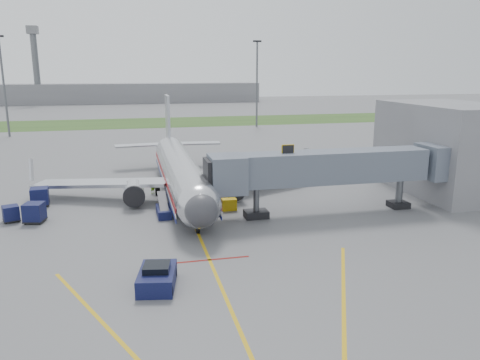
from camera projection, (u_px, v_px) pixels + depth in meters
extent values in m
plane|color=#565659|center=(201.00, 241.00, 38.28)|extent=(400.00, 400.00, 0.00)
cube|color=#2D4C1E|center=(151.00, 123.00, 123.55)|extent=(300.00, 25.00, 0.01)
cube|color=gold|center=(205.00, 250.00, 36.39)|extent=(0.25, 50.00, 0.01)
cube|color=maroon|center=(209.00, 260.00, 34.49)|extent=(6.00, 0.25, 0.01)
cube|color=gold|center=(125.00, 347.00, 23.69)|extent=(9.52, 20.04, 0.01)
cube|color=gold|center=(344.00, 319.00, 26.35)|extent=(9.52, 20.04, 0.01)
cylinder|color=silver|center=(181.00, 171.00, 51.87)|extent=(3.80, 28.00, 3.80)
sphere|color=silver|center=(199.00, 206.00, 38.61)|extent=(3.80, 3.80, 3.80)
sphere|color=#38383D|center=(201.00, 211.00, 37.38)|extent=(2.74, 2.74, 2.74)
cube|color=black|center=(200.00, 201.00, 38.10)|extent=(2.20, 1.20, 0.55)
cone|color=silver|center=(168.00, 148.00, 67.50)|extent=(3.80, 5.00, 3.80)
cube|color=#B7BAC1|center=(168.00, 120.00, 66.11)|extent=(0.35, 4.20, 7.00)
cube|color=#B7BAC1|center=(102.00, 183.00, 50.19)|extent=(15.10, 8.59, 1.13)
cube|color=#B7BAC1|center=(255.00, 175.00, 53.97)|extent=(15.10, 8.59, 1.13)
cylinder|color=silver|center=(134.00, 192.00, 48.19)|extent=(2.10, 3.60, 2.10)
cylinder|color=silver|center=(232.00, 187.00, 50.49)|extent=(2.10, 3.60, 2.10)
cube|color=maroon|center=(198.00, 173.00, 52.38)|extent=(0.05, 28.00, 0.45)
cube|color=navy|center=(198.00, 181.00, 52.59)|extent=(0.05, 28.00, 0.35)
cylinder|color=black|center=(198.00, 230.00, 40.11)|extent=(0.28, 0.70, 0.70)
cylinder|color=black|center=(158.00, 191.00, 52.29)|extent=(0.50, 1.00, 1.00)
cylinder|color=black|center=(204.00, 188.00, 53.44)|extent=(0.50, 1.00, 1.00)
cube|color=slate|center=(327.00, 167.00, 44.84)|extent=(20.00, 3.00, 3.00)
cube|color=slate|center=(227.00, 174.00, 42.72)|extent=(3.20, 3.60, 3.40)
cube|color=black|center=(214.00, 175.00, 42.45)|extent=(1.60, 3.00, 2.80)
cube|color=gold|center=(288.00, 150.00, 43.54)|extent=(1.20, 0.15, 1.00)
cylinder|color=#595B60|center=(256.00, 202.00, 43.99)|extent=(0.56, 0.56, 3.10)
cube|color=black|center=(256.00, 214.00, 44.27)|extent=(2.20, 1.60, 0.70)
cylinder|color=#595B60|center=(399.00, 193.00, 47.32)|extent=(0.70, 0.70, 3.10)
cube|color=black|center=(398.00, 204.00, 47.61)|extent=(1.80, 1.80, 0.60)
cube|color=slate|center=(437.00, 161.00, 47.51)|extent=(3.00, 4.00, 3.40)
cube|color=slate|center=(448.00, 148.00, 53.26)|extent=(10.00, 16.00, 10.00)
cylinder|color=#595B60|center=(4.00, 88.00, 95.64)|extent=(0.44, 0.44, 20.00)
cylinder|color=#595B60|center=(257.00, 85.00, 112.58)|extent=(0.44, 0.44, 20.00)
cube|color=black|center=(257.00, 41.00, 110.23)|extent=(2.00, 0.40, 0.40)
cube|color=slate|center=(117.00, 93.00, 196.21)|extent=(120.00, 14.00, 8.00)
cylinder|color=#595B60|center=(36.00, 69.00, 182.51)|extent=(2.40, 2.40, 28.00)
cube|color=slate|center=(32.00, 30.00, 179.17)|extent=(4.00, 4.00, 3.00)
cube|color=black|center=(157.00, 278.00, 30.15)|extent=(2.88, 4.04, 1.13)
cube|color=black|center=(157.00, 268.00, 29.99)|extent=(1.91, 1.91, 0.51)
cylinder|color=black|center=(140.00, 290.00, 28.85)|extent=(0.37, 0.85, 0.82)
cylinder|color=black|center=(170.00, 290.00, 28.94)|extent=(0.37, 0.85, 0.82)
cylinder|color=black|center=(146.00, 272.00, 31.44)|extent=(0.37, 0.85, 0.82)
cylinder|color=black|center=(173.00, 272.00, 31.53)|extent=(0.37, 0.85, 0.82)
cube|color=black|center=(40.00, 196.00, 47.93)|extent=(1.86, 1.86, 1.71)
cube|color=black|center=(40.00, 204.00, 48.12)|extent=(1.92, 1.92, 0.13)
cylinder|color=black|center=(33.00, 207.00, 47.32)|extent=(0.27, 0.33, 0.31)
cylinder|color=black|center=(47.00, 206.00, 47.73)|extent=(0.27, 0.33, 0.31)
cylinder|color=black|center=(34.00, 203.00, 48.54)|extent=(0.27, 0.33, 0.31)
cylinder|color=black|center=(48.00, 202.00, 48.95)|extent=(0.27, 0.33, 0.31)
cube|color=black|center=(11.00, 213.00, 43.03)|extent=(1.73, 1.73, 1.35)
cube|color=black|center=(12.00, 220.00, 43.18)|extent=(1.79, 1.79, 0.10)
cylinder|color=black|center=(6.00, 223.00, 42.49)|extent=(0.26, 0.29, 0.24)
cylinder|color=black|center=(19.00, 221.00, 43.05)|extent=(0.26, 0.29, 0.24)
cylinder|color=black|center=(5.00, 220.00, 43.33)|extent=(0.26, 0.29, 0.24)
cylinder|color=black|center=(17.00, 218.00, 43.89)|extent=(0.26, 0.29, 0.24)
cube|color=black|center=(34.00, 212.00, 42.77)|extent=(1.95, 1.95, 1.64)
cube|color=black|center=(35.00, 220.00, 42.96)|extent=(2.02, 2.02, 0.13)
cylinder|color=black|center=(25.00, 223.00, 42.34)|extent=(0.29, 0.34, 0.30)
cylinder|color=black|center=(39.00, 223.00, 42.36)|extent=(0.29, 0.34, 0.30)
cylinder|color=black|center=(31.00, 219.00, 43.58)|extent=(0.29, 0.34, 0.30)
cylinder|color=black|center=(45.00, 219.00, 43.60)|extent=(0.29, 0.34, 0.30)
cube|color=black|center=(164.00, 212.00, 44.84)|extent=(1.33, 3.26, 0.81)
cube|color=black|center=(163.00, 202.00, 45.06)|extent=(0.89, 3.64, 1.27)
cylinder|color=black|center=(160.00, 217.00, 43.66)|extent=(0.21, 0.51, 0.50)
cylinder|color=black|center=(170.00, 216.00, 43.88)|extent=(0.21, 0.51, 0.50)
cylinder|color=black|center=(158.00, 210.00, 45.86)|extent=(0.21, 0.51, 0.50)
cylinder|color=black|center=(167.00, 209.00, 46.08)|extent=(0.21, 0.51, 0.50)
cube|color=gold|center=(229.00, 204.00, 46.62)|extent=(1.45, 0.97, 1.16)
cylinder|color=black|center=(224.00, 209.00, 46.61)|extent=(0.19, 0.29, 0.29)
cylinder|color=black|center=(234.00, 208.00, 46.82)|extent=(0.19, 0.29, 0.29)
imported|color=#7CC316|center=(153.00, 186.00, 52.83)|extent=(0.76, 0.76, 1.78)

